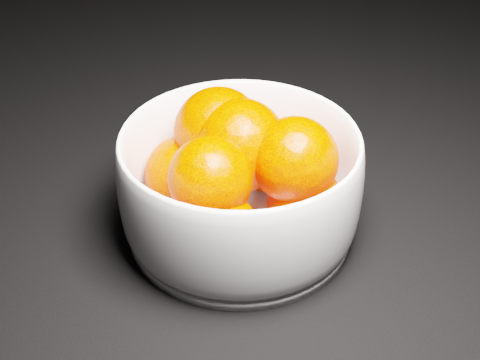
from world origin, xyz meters
name	(u,v)px	position (x,y,z in m)	size (l,w,h in m)	color
bowl	(240,185)	(0.25, -0.25, 0.05)	(0.20, 0.20, 0.10)	white
orange_pile	(240,167)	(0.25, -0.25, 0.06)	(0.15, 0.15, 0.11)	#FF3300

